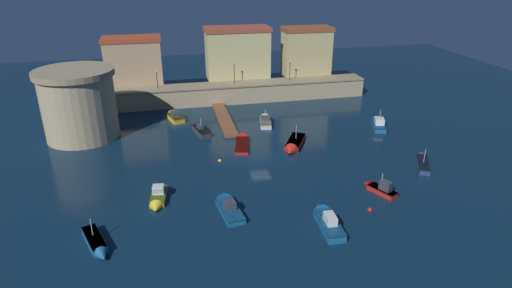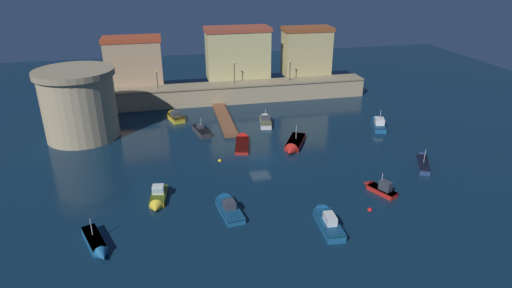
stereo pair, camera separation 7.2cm
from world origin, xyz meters
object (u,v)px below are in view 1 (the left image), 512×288
at_px(quay_lamp_2, 290,67).
at_px(moored_boat_1, 379,188).
at_px(moored_boat_9, 378,123).
at_px(mooring_buoy_1, 370,210).
at_px(moored_boat_4, 423,161).
at_px(quay_lamp_1, 234,69).
at_px(moored_boat_8, 294,145).
at_px(mooring_buoy_0, 220,161).
at_px(moored_boat_2, 200,129).
at_px(moored_boat_5, 158,199).
at_px(quay_lamp_0, 157,76).
at_px(fortress_tower, 79,104).
at_px(moored_boat_3, 227,205).
at_px(moored_boat_7, 242,141).
at_px(moored_boat_11, 265,120).
at_px(moored_boat_6, 326,219).
at_px(moored_boat_10, 174,116).
at_px(moored_boat_0, 96,244).

xyz_separation_m(quay_lamp_2, moored_boat_1, (-0.10, -35.07, -5.23)).
bearing_deg(moored_boat_9, mooring_buoy_1, 169.78).
bearing_deg(moored_boat_4, quay_lamp_1, 58.84).
height_order(moored_boat_8, mooring_buoy_0, moored_boat_8).
relative_size(moored_boat_2, moored_boat_5, 1.07).
xyz_separation_m(quay_lamp_2, moored_boat_2, (-17.61, -13.45, -5.21)).
height_order(quay_lamp_1, moored_boat_1, quay_lamp_1).
height_order(quay_lamp_0, mooring_buoy_0, quay_lamp_0).
height_order(quay_lamp_1, mooring_buoy_0, quay_lamp_1).
bearing_deg(moored_boat_5, mooring_buoy_0, 145.04).
relative_size(fortress_tower, moored_boat_3, 1.76).
relative_size(quay_lamp_2, mooring_buoy_1, 7.52).
distance_m(quay_lamp_0, moored_boat_4, 43.85).
bearing_deg(moored_boat_1, quay_lamp_2, -25.85).
height_order(moored_boat_7, moored_boat_11, moored_boat_11).
relative_size(moored_boat_6, moored_boat_10, 1.25).
relative_size(moored_boat_11, mooring_buoy_0, 12.19).
relative_size(moored_boat_5, moored_boat_10, 1.00).
xyz_separation_m(moored_boat_8, moored_boat_10, (-15.25, 14.73, 0.14)).
bearing_deg(fortress_tower, moored_boat_9, -6.85).
xyz_separation_m(moored_boat_9, mooring_buoy_0, (-25.15, -6.90, -0.54)).
xyz_separation_m(fortress_tower, mooring_buoy_1, (31.23, -26.75, -4.95)).
bearing_deg(moored_boat_2, moored_boat_4, -135.73).
bearing_deg(moored_boat_6, moored_boat_3, 65.39).
distance_m(fortress_tower, mooring_buoy_0, 22.12).
relative_size(moored_boat_0, moored_boat_3, 0.90).
distance_m(moored_boat_0, moored_boat_7, 26.39).
bearing_deg(quay_lamp_2, mooring_buoy_0, -124.18).
xyz_separation_m(moored_boat_3, moored_boat_11, (9.57, 23.18, 0.07)).
distance_m(quay_lamp_1, moored_boat_9, 25.98).
bearing_deg(moored_boat_11, moored_boat_2, 110.15).
xyz_separation_m(fortress_tower, quay_lamp_2, (33.93, 11.58, 0.74)).
height_order(moored_boat_0, mooring_buoy_0, moored_boat_0).
bearing_deg(moored_boat_2, moored_boat_3, 168.37).
bearing_deg(moored_boat_1, mooring_buoy_1, 115.70).
relative_size(moored_boat_0, moored_boat_10, 1.08).
relative_size(fortress_tower, moored_boat_1, 2.50).
bearing_deg(moored_boat_11, moored_boat_9, -96.26).
xyz_separation_m(quay_lamp_0, moored_boat_7, (11.03, -18.65, -5.07)).
distance_m(quay_lamp_0, moored_boat_1, 42.30).
height_order(moored_boat_10, mooring_buoy_1, moored_boat_10).
xyz_separation_m(moored_boat_1, moored_boat_2, (-17.51, 21.62, 0.02)).
distance_m(quay_lamp_2, moored_boat_2, 22.77).
xyz_separation_m(moored_boat_1, moored_boat_5, (-23.66, 2.91, -0.03)).
bearing_deg(moored_boat_0, moored_boat_2, 134.60).
height_order(quay_lamp_1, moored_boat_9, quay_lamp_1).
xyz_separation_m(moored_boat_5, moored_boat_6, (15.83, -7.45, 0.07)).
bearing_deg(mooring_buoy_0, mooring_buoy_1, -47.69).
distance_m(fortress_tower, mooring_buoy_1, 41.42).
height_order(moored_boat_8, moored_boat_9, moored_boat_9).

